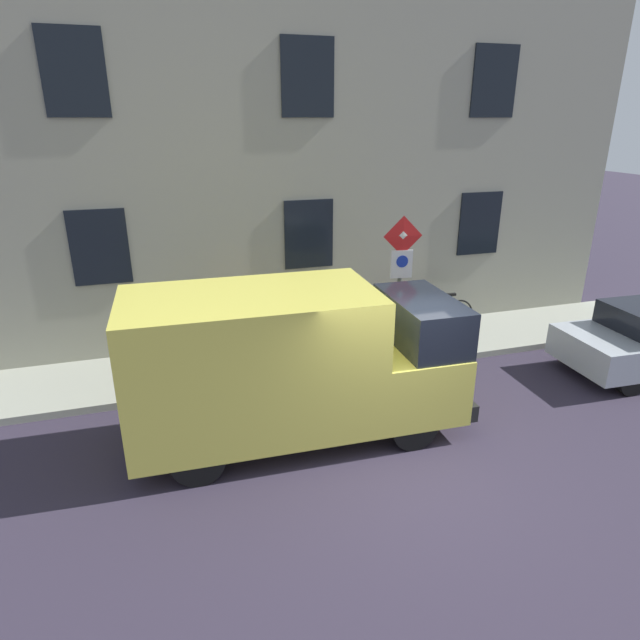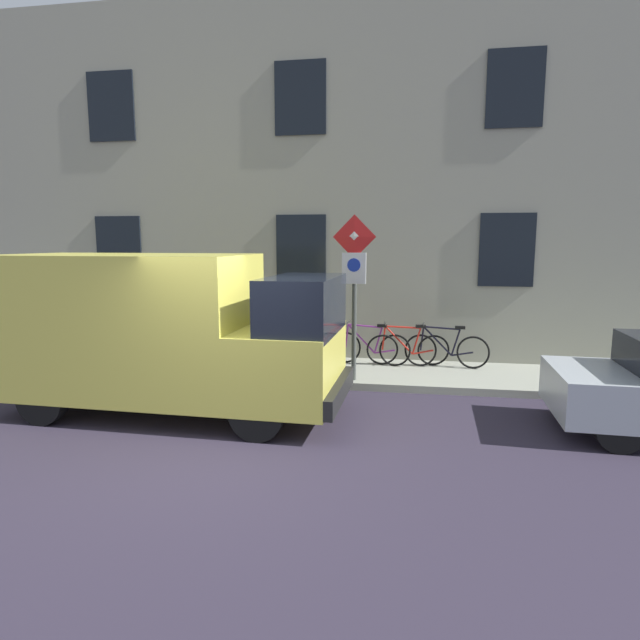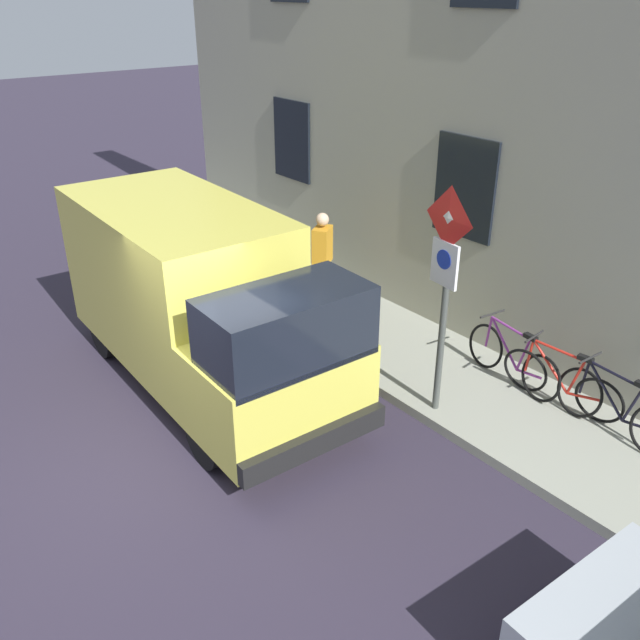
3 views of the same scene
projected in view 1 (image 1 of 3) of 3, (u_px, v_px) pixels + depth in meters
The scene contains 9 objects.
ground_plane at pixel (402, 463), 8.17m from camera, with size 80.00×80.00×0.00m, color #302939.
sidewalk_slab at pixel (323, 354), 11.73m from camera, with size 2.11×17.68×0.14m, color #9D9F8F.
building_facade at pixel (304, 166), 11.61m from camera, with size 0.75×15.68×7.89m.
sign_post_stacked at pixel (401, 270), 10.64m from camera, with size 0.17×0.56×2.91m.
delivery_van at pixel (291, 361), 8.44m from camera, with size 2.17×5.39×2.50m.
bicycle_black at pixel (440, 313), 12.90m from camera, with size 0.46×1.72×0.89m.
bicycle_red at pixel (411, 317), 12.68m from camera, with size 0.46×1.71×0.89m.
bicycle_purple at pixel (380, 320), 12.46m from camera, with size 0.46×1.71×0.89m.
pedestrian at pixel (229, 322), 10.77m from camera, with size 0.48×0.44×1.72m.
Camera 1 is at (-6.19, 3.23, 4.93)m, focal length 30.08 mm.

